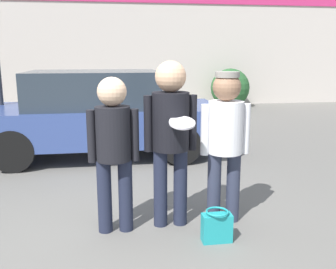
{
  "coord_description": "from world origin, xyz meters",
  "views": [
    {
      "loc": [
        -0.22,
        -3.7,
        1.85
      ],
      "look_at": [
        0.39,
        0.29,
        0.99
      ],
      "focal_mm": 40.0,
      "sensor_mm": 36.0,
      "label": 1
    }
  ],
  "objects_px": {
    "parked_car_near": "(98,114)",
    "handbag": "(217,227)",
    "person_right": "(225,134)",
    "person_left": "(113,142)",
    "person_middle_with_frisbee": "(171,128)",
    "shrub": "(230,88)"
  },
  "relations": [
    {
      "from": "parked_car_near",
      "to": "handbag",
      "type": "bearing_deg",
      "value": -70.66
    },
    {
      "from": "person_right",
      "to": "handbag",
      "type": "distance_m",
      "value": 0.99
    },
    {
      "from": "handbag",
      "to": "person_left",
      "type": "bearing_deg",
      "value": 158.25
    },
    {
      "from": "person_right",
      "to": "parked_car_near",
      "type": "distance_m",
      "value": 3.43
    },
    {
      "from": "person_left",
      "to": "person_middle_with_frisbee",
      "type": "distance_m",
      "value": 0.62
    },
    {
      "from": "person_right",
      "to": "parked_car_near",
      "type": "relative_size",
      "value": 0.38
    },
    {
      "from": "person_middle_with_frisbee",
      "to": "handbag",
      "type": "relative_size",
      "value": 5.44
    },
    {
      "from": "person_middle_with_frisbee",
      "to": "shrub",
      "type": "distance_m",
      "value": 9.8
    },
    {
      "from": "person_left",
      "to": "parked_car_near",
      "type": "xyz_separation_m",
      "value": [
        -0.25,
        3.16,
        -0.19
      ]
    },
    {
      "from": "person_middle_with_frisbee",
      "to": "person_right",
      "type": "bearing_deg",
      "value": -0.22
    },
    {
      "from": "person_middle_with_frisbee",
      "to": "handbag",
      "type": "bearing_deg",
      "value": -48.7
    },
    {
      "from": "person_left",
      "to": "person_right",
      "type": "bearing_deg",
      "value": 2.5
    },
    {
      "from": "person_left",
      "to": "shrub",
      "type": "xyz_separation_m",
      "value": [
        4.22,
        9.15,
        -0.28
      ]
    },
    {
      "from": "person_left",
      "to": "person_right",
      "type": "height_order",
      "value": "person_right"
    },
    {
      "from": "person_right",
      "to": "person_left",
      "type": "bearing_deg",
      "value": -177.5
    },
    {
      "from": "person_left",
      "to": "person_right",
      "type": "xyz_separation_m",
      "value": [
        1.2,
        0.05,
        0.04
      ]
    },
    {
      "from": "person_left",
      "to": "handbag",
      "type": "xyz_separation_m",
      "value": [
        1.0,
        -0.4,
        -0.81
      ]
    },
    {
      "from": "parked_car_near",
      "to": "handbag",
      "type": "distance_m",
      "value": 3.82
    },
    {
      "from": "person_middle_with_frisbee",
      "to": "shrub",
      "type": "relative_size",
      "value": 1.3
    },
    {
      "from": "parked_car_near",
      "to": "shrub",
      "type": "relative_size",
      "value": 3.2
    },
    {
      "from": "parked_car_near",
      "to": "shrub",
      "type": "xyz_separation_m",
      "value": [
        4.46,
        5.99,
        -0.09
      ]
    },
    {
      "from": "person_middle_with_frisbee",
      "to": "shrub",
      "type": "height_order",
      "value": "person_middle_with_frisbee"
    }
  ]
}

